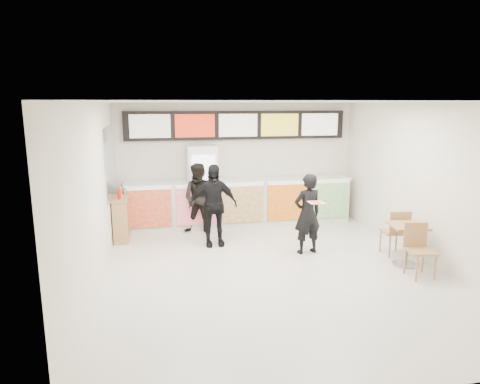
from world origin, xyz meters
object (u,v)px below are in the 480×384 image
object	(u,v)px
customer_left	(200,199)
cafe_table	(407,237)
service_counter	(240,202)
condiment_ledge	(121,218)
drinks_fridge	(202,187)
customer_main	(307,214)
customer_mid	(213,205)

from	to	relation	value
customer_left	cafe_table	bearing A→B (deg)	-13.67
service_counter	condiment_ledge	distance (m)	2.90
cafe_table	condiment_ledge	bearing A→B (deg)	161.77
condiment_ledge	cafe_table	bearing A→B (deg)	-26.33
drinks_fridge	condiment_ledge	distance (m)	2.06
customer_main	cafe_table	distance (m)	1.90
cafe_table	drinks_fridge	bearing A→B (deg)	144.20
cafe_table	condiment_ledge	distance (m)	5.94
service_counter	cafe_table	size ratio (longest dim) A/B	3.40
drinks_fridge	customer_main	size ratio (longest dim) A/B	1.23
drinks_fridge	customer_main	world-z (taller)	drinks_fridge
drinks_fridge	customer_mid	xyz separation A→B (m)	(0.06, -1.46, -0.13)
service_counter	drinks_fridge	xyz separation A→B (m)	(-0.93, 0.02, 0.43)
drinks_fridge	cafe_table	world-z (taller)	drinks_fridge
cafe_table	customer_mid	bearing A→B (deg)	159.39
drinks_fridge	cafe_table	distance (m)	4.79
condiment_ledge	drinks_fridge	bearing A→B (deg)	19.62
customer_mid	cafe_table	xyz separation A→B (m)	(3.37, -1.85, -0.33)
customer_main	customer_mid	bearing A→B (deg)	-35.68
customer_left	condiment_ledge	distance (m)	1.80
customer_main	cafe_table	size ratio (longest dim) A/B	0.99
drinks_fridge	condiment_ledge	bearing A→B (deg)	-160.38
customer_main	condiment_ledge	distance (m)	4.09
service_counter	condiment_ledge	size ratio (longest dim) A/B	4.84
service_counter	customer_mid	xyz separation A→B (m)	(-0.87, -1.44, 0.30)
customer_main	customer_mid	xyz separation A→B (m)	(-1.78, 0.85, 0.06)
service_counter	customer_left	distance (m)	1.22
service_counter	customer_left	size ratio (longest dim) A/B	3.38
customer_left	cafe_table	world-z (taller)	customer_left
customer_mid	condiment_ledge	world-z (taller)	customer_mid
customer_left	customer_mid	bearing A→B (deg)	-54.31
service_counter	drinks_fridge	bearing A→B (deg)	179.01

